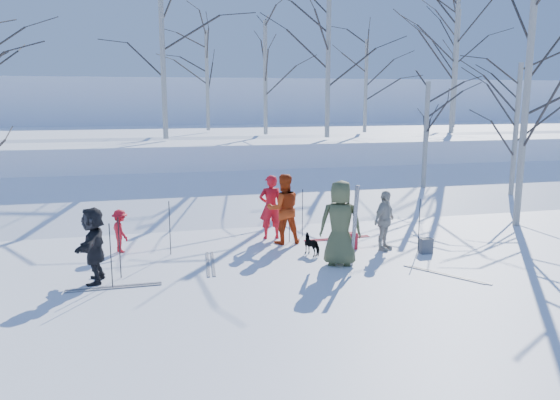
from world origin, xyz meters
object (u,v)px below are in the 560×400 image
object	(u,v)px
skier_redor_behind	(284,209)
backpack_red	(350,241)
dog	(313,244)
skier_olive_center	(340,223)
backpack_grey	(426,246)
skier_cream_east	(384,221)
skier_red_north	(271,207)
skier_grey_west	(94,245)
skier_red_seated	(120,231)
backpack_dark	(340,242)

from	to	relation	value
skier_redor_behind	backpack_red	xyz separation A→B (m)	(1.52, -0.95, -0.72)
dog	backpack_red	xyz separation A→B (m)	(1.09, 0.26, -0.05)
skier_olive_center	backpack_grey	distance (m)	2.56
skier_redor_behind	backpack_red	size ratio (longest dim) A/B	4.41
skier_cream_east	dog	world-z (taller)	skier_cream_east
skier_redor_behind	skier_cream_east	world-z (taller)	skier_redor_behind
skier_red_north	skier_cream_east	bearing A→B (deg)	145.33
backpack_grey	skier_redor_behind	bearing A→B (deg)	150.85
skier_grey_west	backpack_red	distance (m)	6.25
skier_red_north	skier_olive_center	bearing A→B (deg)	111.36
dog	backpack_red	size ratio (longest dim) A/B	1.45
skier_olive_center	backpack_grey	bearing A→B (deg)	-149.85
skier_redor_behind	dog	distance (m)	1.45
skier_red_north	backpack_red	bearing A→B (deg)	140.06
skier_redor_behind	backpack_red	distance (m)	1.94
dog	skier_red_seated	bearing A→B (deg)	-41.78
backpack_red	backpack_dark	bearing A→B (deg)	175.32
dog	backpack_dark	size ratio (longest dim) A/B	1.52
skier_red_north	backpack_red	world-z (taller)	skier_red_north
skier_cream_east	backpack_red	bearing A→B (deg)	121.72
skier_red_seated	backpack_red	bearing A→B (deg)	-123.78
backpack_grey	backpack_dark	xyz separation A→B (m)	(-1.94, 0.86, 0.01)
skier_redor_behind	skier_olive_center	bearing A→B (deg)	111.13
dog	skier_grey_west	bearing A→B (deg)	-15.72
skier_cream_east	skier_olive_center	bearing A→B (deg)	173.70
backpack_dark	skier_cream_east	bearing A→B (deg)	-16.92
skier_redor_behind	backpack_grey	bearing A→B (deg)	151.82
skier_olive_center	skier_redor_behind	size ratio (longest dim) A/B	1.07
skier_red_north	skier_red_seated	xyz separation A→B (m)	(-3.94, -0.42, -0.34)
skier_red_north	skier_redor_behind	size ratio (longest dim) A/B	0.95
dog	skier_redor_behind	bearing A→B (deg)	-95.71
skier_olive_center	skier_cream_east	bearing A→B (deg)	-127.61
skier_red_seated	skier_cream_east	size ratio (longest dim) A/B	0.71
skier_redor_behind	skier_red_seated	world-z (taller)	skier_redor_behind
dog	backpack_red	bearing A→B (deg)	167.91
skier_redor_behind	skier_cream_east	size ratio (longest dim) A/B	1.22
skier_cream_east	dog	distance (m)	1.94
skier_grey_west	backpack_grey	world-z (taller)	skier_grey_west
skier_olive_center	backpack_dark	bearing A→B (deg)	-89.36
skier_redor_behind	skier_grey_west	bearing A→B (deg)	25.28
skier_redor_behind	skier_cream_east	bearing A→B (deg)	152.54
skier_grey_west	skier_olive_center	bearing A→B (deg)	95.15
backpack_dark	backpack_grey	bearing A→B (deg)	-23.76
skier_olive_center	backpack_red	bearing A→B (deg)	-99.89
skier_cream_east	backpack_grey	xyz separation A→B (m)	(0.89, -0.54, -0.57)
skier_red_seated	backpack_dark	bearing A→B (deg)	-124.08
skier_redor_behind	skier_cream_east	xyz separation A→B (m)	(2.31, -1.25, -0.17)
skier_redor_behind	dog	size ratio (longest dim) A/B	3.05
skier_red_seated	backpack_dark	xyz separation A→B (m)	(5.42, -1.07, -0.34)
skier_red_north	skier_redor_behind	bearing A→B (deg)	112.65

